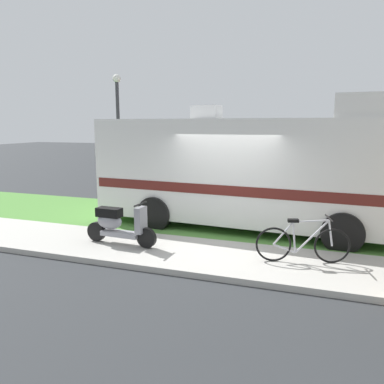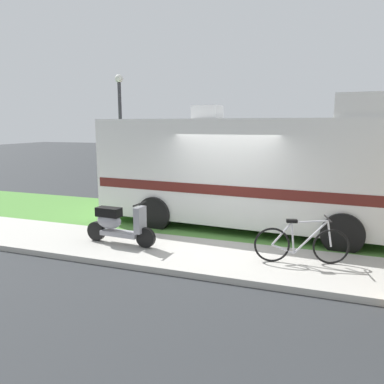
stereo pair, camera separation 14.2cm
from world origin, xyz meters
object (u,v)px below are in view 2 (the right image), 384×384
motorhome_rv (253,169)px  pickup_truck_near (227,169)px  scooter (117,224)px  street_lamp_post (121,126)px  bicycle (301,244)px

motorhome_rv → pickup_truck_near: (-1.95, 4.87, -0.65)m
pickup_truck_near → scooter: bearing=-93.9°
motorhome_rv → scooter: 3.78m
motorhome_rv → street_lamp_post: 5.66m
scooter → street_lamp_post: bearing=119.0°
motorhome_rv → scooter: bearing=-132.6°
street_lamp_post → motorhome_rv: bearing=-22.5°
bicycle → street_lamp_post: 8.33m
motorhome_rv → scooter: motorhome_rv is taller
bicycle → street_lamp_post: (-6.56, 4.65, 2.17)m
pickup_truck_near → bicycle: bearing=-65.4°
bicycle → street_lamp_post: size_ratio=0.39×
scooter → pickup_truck_near: (0.51, 7.55, 0.37)m
pickup_truck_near → motorhome_rv: bearing=-68.1°
motorhome_rv → street_lamp_post: (-5.13, 2.12, 1.08)m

